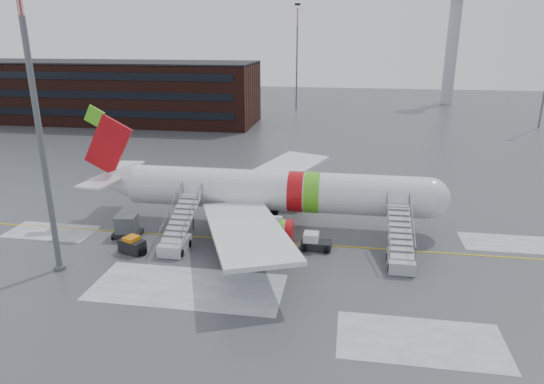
% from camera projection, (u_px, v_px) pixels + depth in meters
% --- Properties ---
extents(ground, '(260.00, 260.00, 0.00)m').
position_uv_depth(ground, '(287.00, 238.00, 43.86)').
color(ground, '#494C4F').
rests_on(ground, ground).
extents(airliner, '(35.03, 32.97, 11.18)m').
position_uv_depth(airliner, '(265.00, 191.00, 46.01)').
color(airliner, silver).
rests_on(airliner, ground).
extents(airstair_fwd, '(2.05, 7.70, 3.48)m').
position_uv_depth(airstair_fwd, '(400.00, 251.00, 38.77)').
color(airstair_fwd, '#A3A6AA').
rests_on(airstair_fwd, ground).
extents(airstair_aft, '(2.05, 7.70, 3.48)m').
position_uv_depth(airstair_aft, '(178.00, 236.00, 41.60)').
color(airstair_aft, '#A9ACB1').
rests_on(airstair_aft, ground).
extents(pushback_tug, '(2.58, 1.97, 1.45)m').
position_uv_depth(pushback_tug, '(314.00, 242.00, 41.51)').
color(pushback_tug, black).
rests_on(pushback_tug, ground).
extents(uld_container, '(2.68, 2.11, 2.01)m').
position_uv_depth(uld_container, '(127.00, 227.00, 43.99)').
color(uld_container, black).
rests_on(uld_container, ground).
extents(baggage_tractor, '(2.91, 1.96, 1.43)m').
position_uv_depth(baggage_tractor, '(132.00, 246.00, 40.85)').
color(baggage_tractor, black).
rests_on(baggage_tractor, ground).
extents(light_mast_near, '(1.20, 1.20, 23.75)m').
position_uv_depth(light_mast_near, '(36.00, 112.00, 34.26)').
color(light_mast_near, '#595B60').
rests_on(light_mast_near, ground).
extents(terminal_building, '(62.00, 16.11, 12.30)m').
position_uv_depth(terminal_building, '(107.00, 92.00, 100.33)').
color(terminal_building, '#3F1E16').
rests_on(terminal_building, ground).
extents(control_tower, '(6.40, 6.40, 30.00)m').
position_uv_depth(control_tower, '(454.00, 29.00, 122.59)').
color(control_tower, '#B2B5BA').
rests_on(control_tower, ground).
extents(light_mast_far_n, '(1.20, 1.20, 24.25)m').
position_uv_depth(light_mast_far_n, '(297.00, 51.00, 113.94)').
color(light_mast_far_n, '#595B60').
rests_on(light_mast_far_n, ground).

